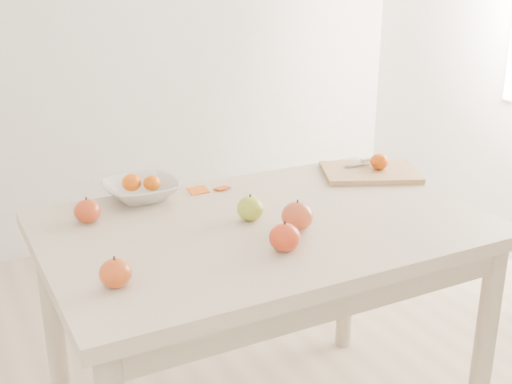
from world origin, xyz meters
name	(u,v)px	position (x,y,z in m)	size (l,w,h in m)	color
table	(264,254)	(0.00, 0.00, 0.65)	(1.20, 0.80, 0.75)	beige
cutting_board	(370,172)	(0.51, 0.20, 0.76)	(0.31, 0.23, 0.02)	tan
board_tangerine	(379,162)	(0.54, 0.19, 0.80)	(0.06, 0.06, 0.05)	#D05F07
fruit_bowl	(141,190)	(-0.24, 0.33, 0.78)	(0.22, 0.22, 0.05)	silver
bowl_tangerine_near	(132,182)	(-0.27, 0.34, 0.80)	(0.06, 0.06, 0.05)	#D35D07
bowl_tangerine_far	(152,183)	(-0.21, 0.32, 0.80)	(0.05, 0.05, 0.05)	#D35807
orange_peel_a	(198,192)	(-0.07, 0.31, 0.75)	(0.06, 0.04, 0.00)	orange
orange_peel_b	(222,189)	(0.01, 0.30, 0.75)	(0.04, 0.04, 0.00)	#D84C0F
paring_knife	(369,161)	(0.56, 0.27, 0.78)	(0.17, 0.05, 0.01)	white
apple_green	(250,208)	(-0.03, 0.03, 0.78)	(0.08, 0.08, 0.07)	#7CA120
apple_red_c	(285,237)	(-0.05, -0.19, 0.79)	(0.08, 0.08, 0.07)	maroon
apple_red_e	(297,216)	(0.05, -0.09, 0.79)	(0.09, 0.09, 0.08)	#A1151C
apple_red_a	(87,211)	(-0.43, 0.22, 0.78)	(0.07, 0.07, 0.07)	maroon
apple_red_d	(115,273)	(-0.47, -0.18, 0.78)	(0.07, 0.07, 0.06)	#9E1E13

